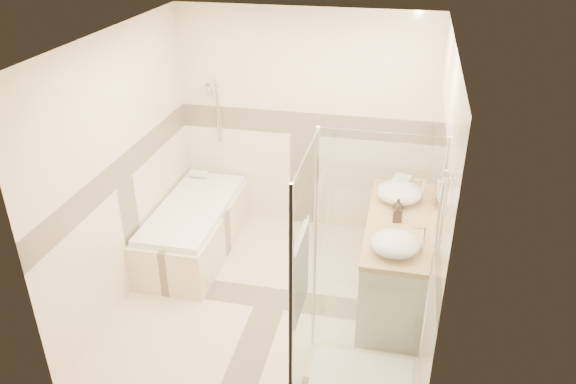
% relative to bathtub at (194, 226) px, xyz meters
% --- Properties ---
extents(room, '(2.82, 3.02, 2.52)m').
position_rel_bathtub_xyz_m(room, '(1.08, -0.64, 0.95)').
color(room, beige).
rests_on(room, ground).
extents(bathtub, '(0.75, 1.70, 0.56)m').
position_rel_bathtub_xyz_m(bathtub, '(0.00, 0.00, 0.00)').
color(bathtub, beige).
rests_on(bathtub, ground).
extents(vanity, '(0.58, 1.62, 0.85)m').
position_rel_bathtub_xyz_m(vanity, '(2.15, -0.35, 0.12)').
color(vanity, silver).
rests_on(vanity, ground).
extents(shower_enclosure, '(0.96, 0.93, 2.04)m').
position_rel_bathtub_xyz_m(shower_enclosure, '(1.86, -1.62, 0.20)').
color(shower_enclosure, beige).
rests_on(shower_enclosure, ground).
extents(vessel_sink_near, '(0.44, 0.44, 0.18)m').
position_rel_bathtub_xyz_m(vessel_sink_near, '(2.13, 0.03, 0.63)').
color(vessel_sink_near, white).
rests_on(vessel_sink_near, vanity).
extents(vessel_sink_far, '(0.41, 0.41, 0.16)m').
position_rel_bathtub_xyz_m(vessel_sink_far, '(2.13, -0.88, 0.62)').
color(vessel_sink_far, white).
rests_on(vessel_sink_far, vanity).
extents(faucet_near, '(0.11, 0.03, 0.26)m').
position_rel_bathtub_xyz_m(faucet_near, '(2.35, 0.03, 0.69)').
color(faucet_near, silver).
rests_on(faucet_near, vanity).
extents(faucet_far, '(0.11, 0.03, 0.27)m').
position_rel_bathtub_xyz_m(faucet_far, '(2.35, -0.88, 0.70)').
color(faucet_far, silver).
rests_on(faucet_far, vanity).
extents(amenity_bottle_a, '(0.09, 0.09, 0.18)m').
position_rel_bathtub_xyz_m(amenity_bottle_a, '(2.13, -0.37, 0.63)').
color(amenity_bottle_a, black).
rests_on(amenity_bottle_a, vanity).
extents(amenity_bottle_b, '(0.13, 0.13, 0.14)m').
position_rel_bathtub_xyz_m(amenity_bottle_b, '(2.13, -0.20, 0.61)').
color(amenity_bottle_b, black).
rests_on(amenity_bottle_b, vanity).
extents(folded_towels, '(0.23, 0.30, 0.09)m').
position_rel_bathtub_xyz_m(folded_towels, '(2.13, 0.33, 0.59)').
color(folded_towels, silver).
rests_on(folded_towels, vanity).
extents(rolled_towel, '(0.20, 0.09, 0.09)m').
position_rel_bathtub_xyz_m(rolled_towel, '(-0.17, 0.66, 0.30)').
color(rolled_towel, silver).
rests_on(rolled_towel, bathtub).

